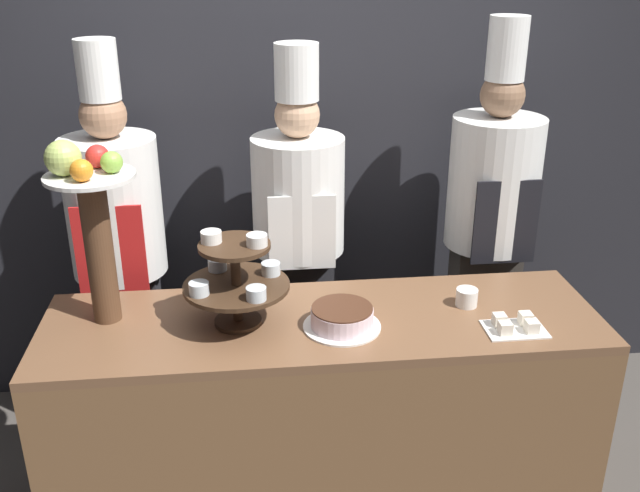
{
  "coord_description": "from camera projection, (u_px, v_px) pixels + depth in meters",
  "views": [
    {
      "loc": [
        -0.26,
        -1.98,
        2.16
      ],
      "look_at": [
        0.0,
        0.41,
        1.13
      ],
      "focal_mm": 40.0,
      "sensor_mm": 36.0,
      "label": 1
    }
  ],
  "objects": [
    {
      "name": "cake_square_tray",
      "position": [
        515.0,
        325.0,
        2.54
      ],
      "size": [
        0.22,
        0.15,
        0.05
      ],
      "color": "white",
      "rests_on": "buffet_counter"
    },
    {
      "name": "buffet_counter",
      "position": [
        323.0,
        416.0,
        2.8
      ],
      "size": [
        2.06,
        0.62,
        0.88
      ],
      "color": "brown",
      "rests_on": "ground_plane"
    },
    {
      "name": "wall_back",
      "position": [
        299.0,
        117.0,
        3.34
      ],
      "size": [
        10.0,
        0.06,
        2.8
      ],
      "color": "#232328",
      "rests_on": "ground_plane"
    },
    {
      "name": "cup_white",
      "position": [
        467.0,
        297.0,
        2.71
      ],
      "size": [
        0.08,
        0.08,
        0.07
      ],
      "color": "white",
      "rests_on": "buffet_counter"
    },
    {
      "name": "chef_left",
      "position": [
        118.0,
        240.0,
        3.07
      ],
      "size": [
        0.4,
        0.4,
        1.81
      ],
      "color": "#28282D",
      "rests_on": "ground_plane"
    },
    {
      "name": "cake_round",
      "position": [
        342.0,
        318.0,
        2.55
      ],
      "size": [
        0.28,
        0.28,
        0.08
      ],
      "color": "white",
      "rests_on": "buffet_counter"
    },
    {
      "name": "chef_center_left",
      "position": [
        299.0,
        232.0,
        3.15
      ],
      "size": [
        0.4,
        0.4,
        1.79
      ],
      "color": "#28282D",
      "rests_on": "ground_plane"
    },
    {
      "name": "tiered_stand",
      "position": [
        236.0,
        277.0,
        2.53
      ],
      "size": [
        0.38,
        0.38,
        0.35
      ],
      "color": "#3D2819",
      "rests_on": "buffet_counter"
    },
    {
      "name": "chef_center_right",
      "position": [
        490.0,
        218.0,
        3.23
      ],
      "size": [
        0.4,
        0.4,
        1.88
      ],
      "color": "#38332D",
      "rests_on": "ground_plane"
    },
    {
      "name": "fruit_pedestal",
      "position": [
        91.0,
        213.0,
        2.46
      ],
      "size": [
        0.31,
        0.31,
        0.68
      ],
      "color": "brown",
      "rests_on": "buffet_counter"
    }
  ]
}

